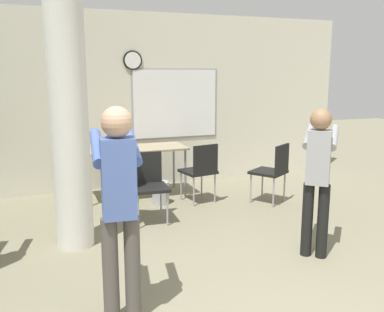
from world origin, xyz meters
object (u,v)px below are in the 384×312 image
object	(u,v)px
bottle_on_table	(109,142)
person_playing_side	(318,171)
chair_table_right	(201,168)
person_playing_front	(119,198)
chair_table_front	(149,182)
folding_table	(133,151)
chair_mid_room	(273,169)

from	to	relation	value
bottle_on_table	person_playing_side	xyz separation A→B (m)	(1.62, -2.76, 0.03)
chair_table_right	person_playing_front	world-z (taller)	person_playing_front
chair_table_right	person_playing_side	xyz separation A→B (m)	(0.42, -2.11, 0.39)
person_playing_front	chair_table_front	bearing A→B (deg)	69.72
folding_table	chair_table_front	world-z (taller)	chair_table_front
folding_table	chair_table_front	distance (m)	1.13
chair_table_right	person_playing_front	xyz separation A→B (m)	(-1.67, -2.57, 0.45)
bottle_on_table	chair_mid_room	bearing A→B (deg)	-25.81
folding_table	chair_mid_room	distance (m)	2.08
bottle_on_table	person_playing_side	size ratio (longest dim) A/B	0.18
chair_mid_room	folding_table	bearing A→B (deg)	150.76
bottle_on_table	chair_table_front	bearing A→B (deg)	-75.73
bottle_on_table	chair_table_front	xyz separation A→B (m)	(0.29, -1.15, -0.36)
bottle_on_table	person_playing_side	distance (m)	3.20
bottle_on_table	chair_table_right	distance (m)	1.41
person_playing_side	bottle_on_table	bearing A→B (deg)	120.33
chair_table_front	bottle_on_table	bearing A→B (deg)	104.27
person_playing_side	person_playing_front	bearing A→B (deg)	-167.63
chair_mid_room	person_playing_front	xyz separation A→B (m)	(-2.63, -2.18, 0.45)
chair_mid_room	person_playing_front	size ratio (longest dim) A/B	0.53
folding_table	person_playing_front	distance (m)	3.31
chair_mid_room	chair_table_right	size ratio (longest dim) A/B	1.00
chair_table_front	folding_table	bearing A→B (deg)	86.93
chair_table_right	chair_table_front	bearing A→B (deg)	-151.46
folding_table	bottle_on_table	bearing A→B (deg)	174.77
folding_table	chair_mid_room	bearing A→B (deg)	-29.24
bottle_on_table	person_playing_front	size ratio (longest dim) A/B	0.17
chair_mid_room	chair_table_right	bearing A→B (deg)	158.10
folding_table	bottle_on_table	world-z (taller)	bottle_on_table
chair_table_front	chair_table_right	bearing A→B (deg)	28.54
chair_mid_room	person_playing_front	distance (m)	3.45
chair_table_front	person_playing_side	world-z (taller)	person_playing_side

